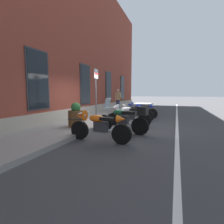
# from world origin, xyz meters

# --- Properties ---
(ground_plane) EXTENTS (140.00, 140.00, 0.00)m
(ground_plane) POSITION_xyz_m (0.00, 0.00, 0.00)
(ground_plane) COLOR #38383A
(sidewalk) EXTENTS (33.52, 2.37, 0.16)m
(sidewalk) POSITION_xyz_m (0.00, 1.19, 0.08)
(sidewalk) COLOR gray
(sidewalk) RESTS_ON ground_plane
(lane_stripe) EXTENTS (33.52, 0.12, 0.01)m
(lane_stripe) POSITION_xyz_m (0.00, -3.20, 0.00)
(lane_stripe) COLOR silver
(lane_stripe) RESTS_ON ground_plane
(brick_pub_facade) EXTENTS (27.52, 5.95, 10.02)m
(brick_pub_facade) POSITION_xyz_m (0.00, 5.30, 5.00)
(brick_pub_facade) COLOR brown
(brick_pub_facade) RESTS_ON ground_plane
(motorcycle_orange_sport) EXTENTS (0.62, 2.12, 1.00)m
(motorcycle_orange_sport) POSITION_xyz_m (-2.76, -0.78, 0.55)
(motorcycle_orange_sport) COLOR black
(motorcycle_orange_sport) RESTS_ON ground_plane
(motorcycle_green_touring) EXTENTS (0.72, 2.18, 1.35)m
(motorcycle_green_touring) POSITION_xyz_m (-1.37, -1.26, 0.56)
(motorcycle_green_touring) COLOR black
(motorcycle_green_touring) RESTS_ON ground_plane
(motorcycle_white_sport) EXTENTS (0.62, 2.09, 1.05)m
(motorcycle_white_sport) POSITION_xyz_m (0.03, -0.98, 0.57)
(motorcycle_white_sport) COLOR black
(motorcycle_white_sport) RESTS_ON ground_plane
(motorcycle_black_naked) EXTENTS (0.62, 2.06, 0.96)m
(motorcycle_black_naked) POSITION_xyz_m (1.44, -1.00, 0.48)
(motorcycle_black_naked) COLOR black
(motorcycle_black_naked) RESTS_ON ground_plane
(motorcycle_blue_sport) EXTENTS (0.66, 2.14, 0.99)m
(motorcycle_blue_sport) POSITION_xyz_m (2.82, -0.97, 0.55)
(motorcycle_blue_sport) COLOR black
(motorcycle_blue_sport) RESTS_ON ground_plane
(pedestrian_tan_coat) EXTENTS (0.31, 0.65, 1.71)m
(pedestrian_tan_coat) POSITION_xyz_m (5.36, 1.30, 1.12)
(pedestrian_tan_coat) COLOR #2D3351
(pedestrian_tan_coat) RESTS_ON sidewalk
(parking_sign) EXTENTS (0.36, 0.07, 2.55)m
(parking_sign) POSITION_xyz_m (-0.25, 0.49, 1.80)
(parking_sign) COLOR #4C4C51
(parking_sign) RESTS_ON sidewalk
(barrel_planter) EXTENTS (0.68, 0.68, 1.01)m
(barrel_planter) POSITION_xyz_m (-1.57, 0.79, 0.57)
(barrel_planter) COLOR brown
(barrel_planter) RESTS_ON sidewalk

